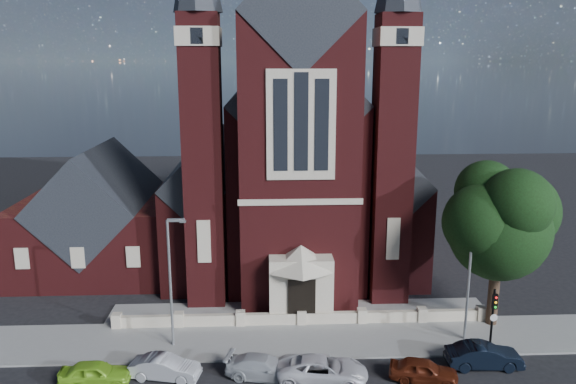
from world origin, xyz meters
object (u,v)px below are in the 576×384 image
object	(u,v)px
parish_hall	(100,221)
street_lamp_left	(171,276)
car_white_suv	(322,370)
car_navy	(484,356)
car_silver_a	(165,368)
car_lime_van	(95,373)
car_dark_red	(424,370)
church	(290,160)
street_lamp_right	(471,271)
street_tree	(503,225)
car_silver_b	(264,367)
traffic_signal	(493,312)

from	to	relation	value
parish_hall	street_lamp_left	bearing A→B (deg)	-59.98
car_white_suv	car_navy	size ratio (longest dim) A/B	1.16
parish_hall	car_silver_a	bearing A→B (deg)	-65.14
car_lime_van	car_dark_red	world-z (taller)	car_lime_van
car_lime_van	car_silver_a	bearing A→B (deg)	-85.41
street_lamp_left	car_silver_a	xyz separation A→B (m)	(0.02, -3.51, -3.97)
church	street_lamp_right	distance (m)	21.76
parish_hall	car_lime_van	world-z (taller)	parish_hall
street_tree	car_dark_red	bearing A→B (deg)	-136.47
car_silver_a	car_white_suv	xyz separation A→B (m)	(8.56, -0.68, 0.05)
street_lamp_right	car_lime_van	size ratio (longest dim) A/B	2.14
church	car_navy	bearing A→B (deg)	-65.74
street_tree	car_white_suv	xyz separation A→B (m)	(-11.92, -5.90, -6.27)
street_tree	car_lime_van	world-z (taller)	street_tree
car_white_suv	car_silver_b	bearing A→B (deg)	87.76
church	street_tree	xyz separation A→B (m)	(12.60, -17.23, -1.23)
street_lamp_right	car_dark_red	bearing A→B (deg)	-131.74
car_silver_b	car_dark_red	size ratio (longest dim) A/B	1.16
street_tree	car_navy	size ratio (longest dim) A/B	2.53
street_lamp_right	car_silver_b	world-z (taller)	street_lamp_right
car_silver_a	car_navy	xyz separation A→B (m)	(17.85, 0.34, 0.07)
car_white_suv	car_navy	xyz separation A→B (m)	(9.29, 1.02, 0.01)
street_tree	car_navy	world-z (taller)	street_tree
street_tree	street_lamp_left	world-z (taller)	street_tree
street_lamp_right	car_white_suv	size ratio (longest dim) A/B	1.64
car_white_suv	street_tree	bearing A→B (deg)	-57.34
church	car_silver_b	xyz separation A→B (m)	(-2.49, -22.66, -7.57)
car_white_suv	car_dark_red	xyz separation A→B (m)	(5.48, -0.22, -0.06)
church	car_lime_van	bearing A→B (deg)	-116.76
street_lamp_right	church	bearing A→B (deg)	118.04
parish_hall	car_white_suv	bearing A→B (deg)	-47.49
car_dark_red	car_navy	distance (m)	4.01
parish_hall	car_silver_a	size ratio (longest dim) A/B	3.19
street_lamp_left	car_dark_red	distance (m)	15.26
car_lime_van	car_dark_red	distance (m)	17.69
street_tree	street_lamp_right	bearing A→B (deg)	-145.74
street_lamp_left	car_white_suv	world-z (taller)	street_lamp_left
traffic_signal	car_dark_red	bearing A→B (deg)	-149.63
street_lamp_left	car_silver_a	world-z (taller)	street_lamp_left
church	car_silver_a	distance (m)	24.97
car_navy	church	bearing A→B (deg)	26.22
street_lamp_left	traffic_signal	xyz separation A→B (m)	(18.91, -1.57, -2.02)
street_lamp_right	car_lime_van	xyz separation A→B (m)	(-21.63, -3.93, -3.96)
street_lamp_left	car_dark_red	world-z (taller)	street_lamp_left
parish_hall	car_navy	size ratio (longest dim) A/B	2.88
street_lamp_right	car_dark_red	distance (m)	7.13
car_dark_red	car_navy	bearing A→B (deg)	-56.54
traffic_signal	car_silver_a	distance (m)	19.09
traffic_signal	car_white_suv	size ratio (longest dim) A/B	0.81
car_lime_van	car_white_suv	size ratio (longest dim) A/B	0.77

